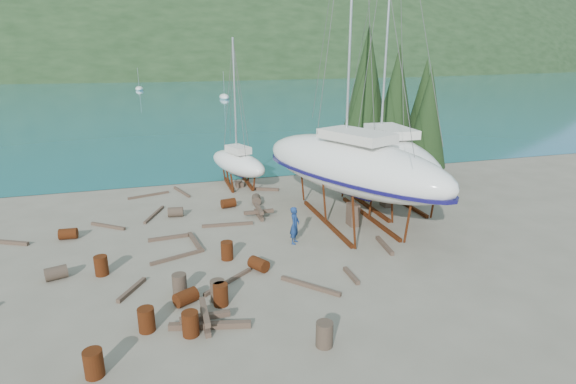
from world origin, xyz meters
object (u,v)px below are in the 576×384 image
object	(u,v)px
large_sailboat_near	(350,165)
large_sailboat_far	(384,156)
worker	(295,225)
small_sailboat_shore	(238,163)

from	to	relation	value
large_sailboat_near	large_sailboat_far	bearing A→B (deg)	11.83
large_sailboat_far	worker	size ratio (longest dim) A/B	9.94
small_sailboat_shore	large_sailboat_far	bearing A→B (deg)	-60.15
worker	large_sailboat_far	bearing A→B (deg)	-24.41
large_sailboat_far	small_sailboat_shore	distance (m)	10.72
large_sailboat_near	worker	bearing A→B (deg)	-174.69
small_sailboat_shore	large_sailboat_near	bearing A→B (deg)	-83.23
small_sailboat_shore	worker	xyz separation A→B (m)	(0.83, -11.30, -0.75)
large_sailboat_far	small_sailboat_shore	size ratio (longest dim) A/B	1.86
small_sailboat_shore	worker	bearing A→B (deg)	-106.28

